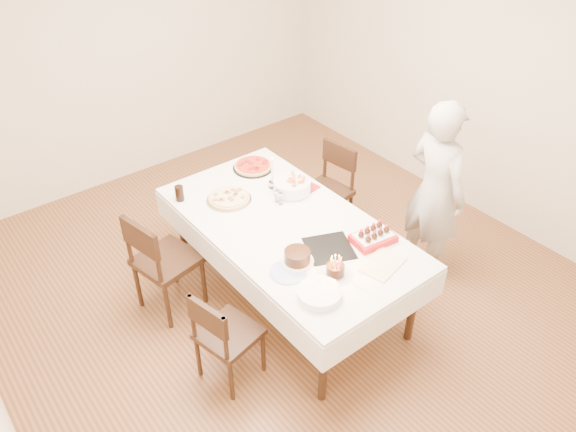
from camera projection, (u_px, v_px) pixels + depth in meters
floor at (284, 286)px, 4.83m from camera, size 5.00×5.00×0.00m
wall_back at (130, 51)px, 5.61m from camera, size 4.50×0.04×2.70m
wall_right at (477, 73)px, 5.15m from camera, size 0.04×5.00×2.70m
dining_table at (288, 261)px, 4.51m from camera, size 1.85×2.41×0.75m
chair_right_savory at (325, 193)px, 5.19m from camera, size 0.51×0.51×0.88m
chair_left_savory at (167, 260)px, 4.38m from camera, size 0.56×0.56×0.93m
chair_left_dessert at (229, 334)px, 3.85m from camera, size 0.49×0.49×0.81m
person at (435, 192)px, 4.55m from camera, size 0.43×0.61×1.61m
pizza_white at (229, 198)px, 4.53m from camera, size 0.42×0.42×0.04m
pizza_pepperoni at (253, 166)px, 4.94m from camera, size 0.44×0.44×0.04m
red_placemat at (299, 188)px, 4.70m from camera, size 0.30×0.30×0.01m
pasta_bowl at (292, 186)px, 4.62m from camera, size 0.38×0.38×0.10m
taper_candle at (272, 172)px, 4.61m from camera, size 0.08×0.08×0.30m
shaker_pair at (281, 199)px, 4.48m from camera, size 0.11×0.11×0.10m
cola_glass at (179, 193)px, 4.51m from camera, size 0.09×0.09×0.13m
layer_cake at (297, 257)px, 3.91m from camera, size 0.26×0.26×0.10m
cake_board at (329, 248)px, 4.05m from camera, size 0.43×0.43×0.01m
birthday_cake at (336, 266)px, 3.78m from camera, size 0.15×0.15×0.14m
strawberry_box at (373, 237)px, 4.10m from camera, size 0.34×0.25×0.08m
box_lid at (382, 265)px, 3.91m from camera, size 0.36×0.28×0.03m
plate_stack at (319, 294)px, 3.64m from camera, size 0.39×0.39×0.06m
china_plate at (288, 272)px, 3.84m from camera, size 0.27×0.27×0.01m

